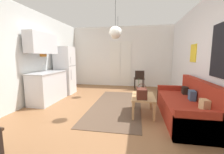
{
  "coord_description": "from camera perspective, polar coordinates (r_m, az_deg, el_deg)",
  "views": [
    {
      "loc": [
        0.78,
        -3.33,
        1.39
      ],
      "look_at": [
        0.05,
        0.85,
        0.8
      ],
      "focal_mm": 23.69,
      "sensor_mm": 36.0,
      "label": 1
    }
  ],
  "objects": [
    {
      "name": "handbag",
      "position": [
        3.39,
        11.37,
        -6.25
      ],
      "size": [
        0.24,
        0.31,
        0.34
      ],
      "color": "#512319",
      "rests_on": "coffee_table"
    },
    {
      "name": "pendant_lamp_near",
      "position": [
        3.43,
        1.28,
        16.81
      ],
      "size": [
        0.27,
        0.27,
        0.97
      ],
      "color": "black"
    },
    {
      "name": "refrigerator",
      "position": [
        5.77,
        -17.69,
        2.42
      ],
      "size": [
        0.64,
        0.59,
        1.74
      ],
      "color": "white",
      "rests_on": "ground_plane"
    },
    {
      "name": "coffee_table",
      "position": [
        3.66,
        11.9,
        -8.08
      ],
      "size": [
        0.52,
        0.89,
        0.45
      ],
      "color": "tan",
      "rests_on": "ground_plane"
    },
    {
      "name": "kitchen_counter",
      "position": [
        4.92,
        -23.9,
        0.32
      ],
      "size": [
        0.59,
        1.32,
        2.08
      ],
      "color": "silver",
      "rests_on": "ground_plane"
    },
    {
      "name": "accent_chair",
      "position": [
        6.36,
        10.47,
        -0.42
      ],
      "size": [
        0.46,
        0.44,
        0.8
      ],
      "rotation": [
        0.0,
        0.0,
        3.24
      ],
      "color": "black",
      "rests_on": "ground_plane"
    },
    {
      "name": "couch",
      "position": [
        3.74,
        26.81,
        -10.19
      ],
      "size": [
        0.83,
        2.1,
        0.88
      ],
      "color": "maroon",
      "rests_on": "ground_plane"
    },
    {
      "name": "wall_left",
      "position": [
        4.55,
        -33.27,
        6.46
      ],
      "size": [
        0.12,
        7.36,
        2.75
      ],
      "color": "silver",
      "rests_on": "ground_plane"
    },
    {
      "name": "pendant_lamp_far",
      "position": [
        5.35,
        2.26,
        17.23
      ],
      "size": [
        0.28,
        0.28,
        0.64
      ],
      "color": "black"
    },
    {
      "name": "ground_plane",
      "position": [
        3.71,
        -3.13,
        -14.87
      ],
      "size": [
        5.14,
        7.76,
        0.1
      ],
      "primitive_type": "cube",
      "color": "#8E603D"
    },
    {
      "name": "wall_back",
      "position": [
        7.0,
        3.56,
        7.73
      ],
      "size": [
        4.74,
        0.13,
        2.75
      ],
      "color": "white",
      "rests_on": "ground_plane"
    },
    {
      "name": "bamboo_vase",
      "position": [
        3.79,
        10.22,
        -5.03
      ],
      "size": [
        0.09,
        0.09,
        0.4
      ],
      "color": "#2D2D33",
      "rests_on": "coffee_table"
    },
    {
      "name": "area_rug",
      "position": [
        4.3,
        1.85,
        -10.82
      ],
      "size": [
        1.35,
        3.08,
        0.01
      ],
      "primitive_type": "cube",
      "color": "brown",
      "rests_on": "ground_plane"
    },
    {
      "name": "wall_right",
      "position": [
        3.67,
        35.0,
        6.29
      ],
      "size": [
        0.12,
        7.36,
        2.75
      ],
      "color": "silver",
      "rests_on": "ground_plane"
    }
  ]
}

